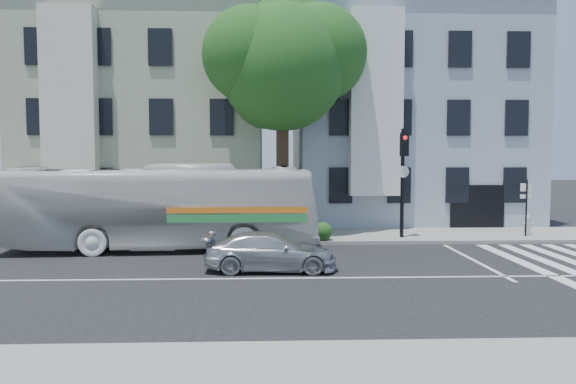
{
  "coord_description": "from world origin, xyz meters",
  "views": [
    {
      "loc": [
        -0.7,
        -16.48,
        3.74
      ],
      "look_at": [
        0.03,
        2.66,
        2.4
      ],
      "focal_mm": 35.0,
      "sensor_mm": 36.0,
      "label": 1
    }
  ],
  "objects": [
    {
      "name": "ground",
      "position": [
        0.0,
        0.0,
        0.0
      ],
      "size": [
        120.0,
        120.0,
        0.0
      ],
      "primitive_type": "plane",
      "color": "black",
      "rests_on": "ground"
    },
    {
      "name": "sidewalk_far",
      "position": [
        0.0,
        8.0,
        0.07
      ],
      "size": [
        80.0,
        4.0,
        0.15
      ],
      "primitive_type": "cube",
      "color": "gray",
      "rests_on": "ground"
    },
    {
      "name": "building_left",
      "position": [
        -7.0,
        15.0,
        5.5
      ],
      "size": [
        12.0,
        10.0,
        11.0
      ],
      "primitive_type": "cube",
      "color": "gray",
      "rests_on": "ground"
    },
    {
      "name": "building_right",
      "position": [
        7.0,
        15.0,
        5.5
      ],
      "size": [
        12.0,
        10.0,
        11.0
      ],
      "primitive_type": "cube",
      "color": "#949EB0",
      "rests_on": "ground"
    },
    {
      "name": "street_tree",
      "position": [
        0.06,
        8.74,
        7.83
      ],
      "size": [
        7.3,
        5.9,
        11.1
      ],
      "color": "#2D2116",
      "rests_on": "ground"
    },
    {
      "name": "bus",
      "position": [
        -4.76,
        5.2,
        1.66
      ],
      "size": [
        3.4,
        12.06,
        3.32
      ],
      "primitive_type": "imported",
      "rotation": [
        0.0,
        0.0,
        1.62
      ],
      "color": "silver",
      "rests_on": "ground"
    },
    {
      "name": "sedan",
      "position": [
        -0.59,
        1.12,
        0.61
      ],
      "size": [
        1.81,
        4.23,
        1.22
      ],
      "primitive_type": "imported",
      "rotation": [
        0.0,
        0.0,
        1.54
      ],
      "color": "silver",
      "rests_on": "ground"
    },
    {
      "name": "hedge",
      "position": [
        -2.66,
        6.36,
        0.5
      ],
      "size": [
        8.53,
        2.01,
        0.7
      ],
      "primitive_type": null,
      "rotation": [
        0.0,
        0.0,
        -0.14
      ],
      "color": "#28551B",
      "rests_on": "sidewalk_far"
    },
    {
      "name": "traffic_signal",
      "position": [
        5.04,
        6.91,
        3.08
      ],
      "size": [
        0.5,
        0.55,
        4.76
      ],
      "rotation": [
        0.0,
        0.0,
        0.16
      ],
      "color": "black",
      "rests_on": "ground"
    },
    {
      "name": "fire_hydrant",
      "position": [
        10.9,
        7.89,
        0.58
      ],
      "size": [
        0.47,
        0.27,
        0.84
      ],
      "rotation": [
        0.0,
        0.0,
        0.09
      ],
      "color": "#B4B5B0",
      "rests_on": "sidewalk_far"
    },
    {
      "name": "far_sign_pole",
      "position": [
        10.46,
        7.15,
        1.71
      ],
      "size": [
        0.44,
        0.2,
        2.45
      ],
      "rotation": [
        0.0,
        0.0,
        -0.22
      ],
      "color": "black",
      "rests_on": "sidewalk_far"
    }
  ]
}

